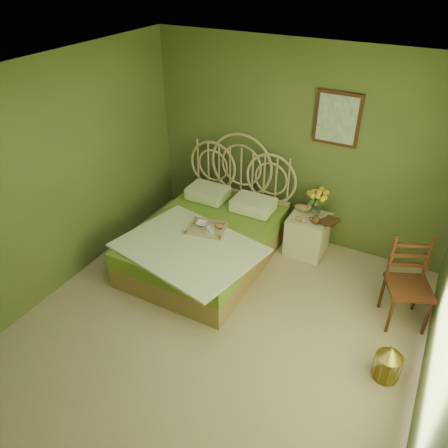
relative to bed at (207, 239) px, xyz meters
The scene contains 13 objects.
floor 1.40m from the bed, 58.49° to the right, with size 4.50×4.50×0.00m, color #BFAB8A.
ceiling 2.67m from the bed, 58.49° to the right, with size 4.50×4.50×0.00m, color silver.
wall_back 1.64m from the bed, 56.78° to the left, with size 4.00×4.00×0.00m, color #5F6B38.
wall_left 2.00m from the bed, 137.93° to the right, with size 4.50×4.50×0.00m, color #5F6B38.
wall_art 2.15m from the bed, 42.01° to the left, with size 0.54×0.04×0.64m.
bed is the anchor object (origin of this frame).
nightstand 1.33m from the bed, 35.26° to the left, with size 0.48×0.49×0.96m.
chair 2.43m from the bed, ahead, with size 0.57×0.57×0.98m.
birdcage 2.55m from the bed, 18.74° to the right, with size 0.25×0.25×0.38m.
book_lower 1.50m from the bed, 31.55° to the left, with size 0.18×0.24×0.02m, color #381E0F.
book_upper 1.50m from the bed, 31.55° to the left, with size 0.18×0.24×0.02m, color #472819.
cereal_bowl 0.26m from the bed, 130.17° to the right, with size 0.14×0.14×0.04m, color white.
coffee_cup 0.34m from the bed, 49.50° to the right, with size 0.08×0.08×0.08m, color white.
Camera 1 is at (1.62, -2.77, 3.49)m, focal length 35.00 mm.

